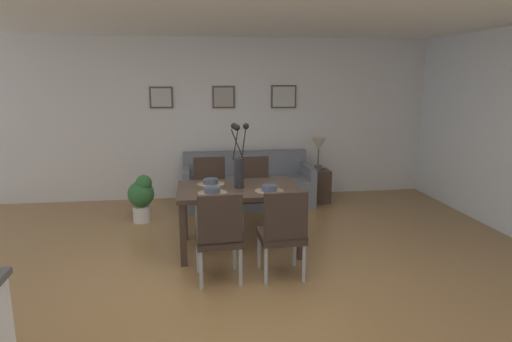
{
  "coord_description": "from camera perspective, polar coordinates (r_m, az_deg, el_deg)",
  "views": [
    {
      "loc": [
        -0.33,
        -4.09,
        1.99
      ],
      "look_at": [
        0.37,
        0.88,
        0.92
      ],
      "focal_mm": 31.27,
      "sensor_mm": 36.0,
      "label": 1
    }
  ],
  "objects": [
    {
      "name": "dining_chair_near_left",
      "position": [
        4.35,
        -4.76,
        -7.87
      ],
      "size": [
        0.47,
        0.47,
        0.92
      ],
      "color": "#33261E",
      "rests_on": "ground"
    },
    {
      "name": "placemat_near_left",
      "position": [
        4.89,
        -5.6,
        -2.8
      ],
      "size": [
        0.32,
        0.32,
        0.01
      ],
      "primitive_type": "cylinder",
      "color": "#7F705B",
      "rests_on": "dining_table"
    },
    {
      "name": "placemat_near_right",
      "position": [
        5.29,
        -5.8,
        -1.66
      ],
      "size": [
        0.32,
        0.32,
        0.01
      ],
      "primitive_type": "cylinder",
      "color": "#7F705B",
      "rests_on": "dining_table"
    },
    {
      "name": "back_wall_panel",
      "position": [
        7.38,
        -5.48,
        6.63
      ],
      "size": [
        9.0,
        0.1,
        2.6
      ],
      "primitive_type": "cube",
      "color": "silver",
      "rests_on": "ground"
    },
    {
      "name": "sofa",
      "position": [
        7.05,
        -1.1,
        -2.0
      ],
      "size": [
        2.0,
        0.84,
        0.8
      ],
      "color": "slate",
      "rests_on": "ground"
    },
    {
      "name": "dining_chair_far_left",
      "position": [
        4.43,
        3.46,
        -7.49
      ],
      "size": [
        0.45,
        0.45,
        0.92
      ],
      "color": "#33261E",
      "rests_on": "ground"
    },
    {
      "name": "bowl_far_left",
      "position": [
        4.94,
        1.71,
        -2.13
      ],
      "size": [
        0.17,
        0.17,
        0.07
      ],
      "color": "#475166",
      "rests_on": "dining_table"
    },
    {
      "name": "dining_chair_far_right",
      "position": [
        6.01,
        -0.24,
        -2.2
      ],
      "size": [
        0.44,
        0.44,
        0.92
      ],
      "color": "#33261E",
      "rests_on": "ground"
    },
    {
      "name": "framed_picture_left",
      "position": [
        7.3,
        -12.03,
        9.18
      ],
      "size": [
        0.36,
        0.03,
        0.34
      ],
      "color": "#473828"
    },
    {
      "name": "dining_table",
      "position": [
        5.13,
        -2.17,
        -3.09
      ],
      "size": [
        1.4,
        0.92,
        0.74
      ],
      "color": "#3D2D23",
      "rests_on": "ground"
    },
    {
      "name": "framed_picture_right",
      "position": [
        7.43,
        3.56,
        9.47
      ],
      "size": [
        0.42,
        0.03,
        0.37
      ],
      "color": "#473828"
    },
    {
      "name": "table_lamp",
      "position": [
        7.12,
        8.01,
        3.06
      ],
      "size": [
        0.22,
        0.22,
        0.51
      ],
      "color": "#4C4C51",
      "rests_on": "side_table"
    },
    {
      "name": "dining_chair_near_right",
      "position": [
        6.01,
        -5.87,
        -2.28
      ],
      "size": [
        0.45,
        0.45,
        0.92
      ],
      "color": "#33261E",
      "rests_on": "ground"
    },
    {
      "name": "ground_plane",
      "position": [
        4.57,
        -3.15,
        -13.83
      ],
      "size": [
        9.0,
        9.0,
        0.0
      ],
      "primitive_type": "plane",
      "color": "olive"
    },
    {
      "name": "bowl_near_left",
      "position": [
        4.88,
        -5.61,
        -2.38
      ],
      "size": [
        0.17,
        0.17,
        0.07
      ],
      "color": "#475166",
      "rests_on": "dining_table"
    },
    {
      "name": "centerpiece_vase",
      "position": [
        5.05,
        -2.19,
        0.99
      ],
      "size": [
        0.21,
        0.23,
        0.73
      ],
      "color": "#232326",
      "rests_on": "dining_table"
    },
    {
      "name": "bowl_near_right",
      "position": [
        5.28,
        -5.81,
        -1.27
      ],
      "size": [
        0.17,
        0.17,
        0.07
      ],
      "color": "#475166",
      "rests_on": "dining_table"
    },
    {
      "name": "placemat_far_left",
      "position": [
        4.95,
        1.7,
        -2.55
      ],
      "size": [
        0.32,
        0.32,
        0.01
      ],
      "primitive_type": "cylinder",
      "color": "#7F705B",
      "rests_on": "dining_table"
    },
    {
      "name": "framed_picture_center",
      "position": [
        7.3,
        -4.17,
        9.41
      ],
      "size": [
        0.36,
        0.03,
        0.35
      ],
      "color": "#473828"
    },
    {
      "name": "side_table",
      "position": [
        7.25,
        7.87,
        -1.89
      ],
      "size": [
        0.36,
        0.36,
        0.52
      ],
      "primitive_type": "cube",
      "color": "#3D2D23",
      "rests_on": "ground"
    },
    {
      "name": "ceiling_panel",
      "position": [
        4.55,
        -4.03,
        20.21
      ],
      "size": [
        9.0,
        7.2,
        0.08
      ],
      "primitive_type": "cube",
      "color": "white"
    },
    {
      "name": "potted_plant",
      "position": [
        6.36,
        -14.43,
        -3.09
      ],
      "size": [
        0.36,
        0.36,
        0.67
      ],
      "color": "silver",
      "rests_on": "ground"
    }
  ]
}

